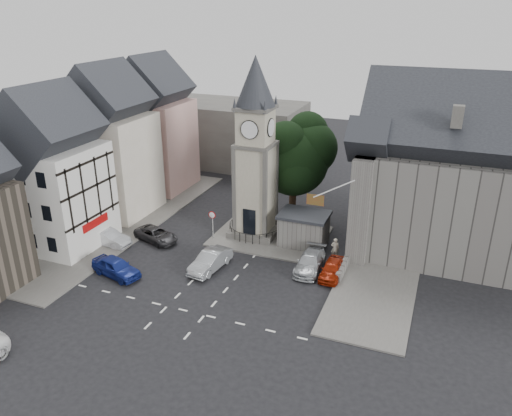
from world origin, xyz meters
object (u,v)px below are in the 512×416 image
at_px(car_east_red, 332,269).
at_px(stone_shelter, 304,229).
at_px(clock_tower, 256,151).
at_px(car_west_blue, 116,267).
at_px(pedestrian, 335,248).

bearing_deg(car_east_red, stone_shelter, 129.43).
distance_m(clock_tower, car_west_blue, 15.33).
bearing_deg(stone_shelter, car_west_blue, -139.07).
bearing_deg(car_east_red, pedestrian, 99.40).
bearing_deg(stone_shelter, clock_tower, 174.16).
xyz_separation_m(clock_tower, car_east_red, (8.50, -4.99, -7.46)).
relative_size(stone_shelter, car_west_blue, 0.97).
bearing_deg(clock_tower, pedestrian, -13.84).
height_order(clock_tower, stone_shelter, clock_tower).
distance_m(stone_shelter, car_east_red, 5.89).
distance_m(clock_tower, car_east_red, 12.36).
height_order(clock_tower, car_east_red, clock_tower).
height_order(clock_tower, pedestrian, clock_tower).
bearing_deg(car_west_blue, stone_shelter, -35.04).
bearing_deg(pedestrian, stone_shelter, -39.61).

